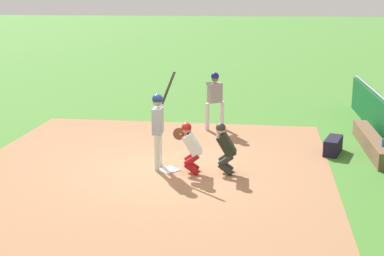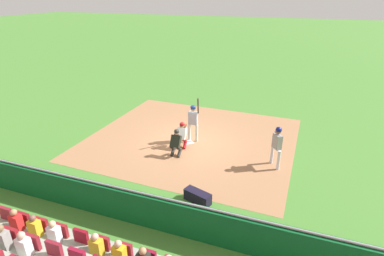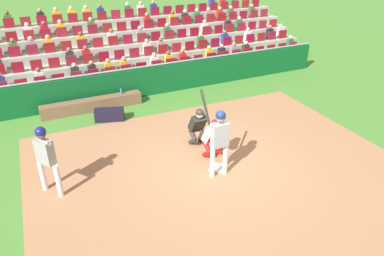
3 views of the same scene
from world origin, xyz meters
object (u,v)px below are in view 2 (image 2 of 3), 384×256
catcher_crouching (182,133)px  dugout_bench (197,219)px  home_plate_marker (188,142)px  equipment_duffel_bag (198,197)px  on_deck_batter (277,143)px  home_plate_umpire (176,142)px  water_bottle_on_bench (164,204)px  batter_at_plate (193,119)px

catcher_crouching → dugout_bench: catcher_crouching is taller
home_plate_marker → equipment_duffel_bag: size_ratio=0.45×
catcher_crouching → dugout_bench: 5.32m
on_deck_batter → home_plate_marker: bearing=168.8°
home_plate_umpire → water_bottle_on_bench: (1.23, -3.94, -0.14)m
home_plate_marker → batter_at_plate: batter_at_plate is taller
batter_at_plate → dugout_bench: bearing=-69.1°
home_plate_marker → catcher_crouching: (-0.11, -0.54, 0.69)m
batter_at_plate → home_plate_umpire: bearing=-97.7°
water_bottle_on_bench → catcher_crouching: bearing=105.0°
catcher_crouching → dugout_bench: bearing=-63.2°
batter_at_plate → on_deck_batter: bearing=-15.2°
batter_at_plate → equipment_duffel_bag: 4.89m
water_bottle_on_bench → equipment_duffel_bag: bearing=56.0°
batter_at_plate → home_plate_umpire: batter_at_plate is taller
dugout_bench → on_deck_batter: 4.92m
catcher_crouching → on_deck_batter: on_deck_batter is taller
dugout_bench → catcher_crouching: bearing=116.8°
batter_at_plate → water_bottle_on_bench: batter_at_plate is taller
home_plate_umpire → equipment_duffel_bag: (1.99, -2.82, -0.47)m
catcher_crouching → on_deck_batter: (4.30, -0.29, 0.41)m
home_plate_marker → dugout_bench: bearing=-66.7°
water_bottle_on_bench → equipment_duffel_bag: size_ratio=0.21×
batter_at_plate → on_deck_batter: size_ratio=1.30×
dugout_bench → water_bottle_on_bench: (-1.11, -0.04, 0.32)m
dugout_bench → equipment_duffel_bag: (-0.35, 1.08, -0.01)m
dugout_bench → on_deck_batter: on_deck_batter is taller
batter_at_plate → equipment_duffel_bag: size_ratio=2.42×
water_bottle_on_bench → equipment_duffel_bag: (0.75, 1.12, -0.33)m
water_bottle_on_bench → home_plate_umpire: bearing=107.4°
home_plate_marker → batter_at_plate: 1.20m
catcher_crouching → dugout_bench: (2.39, -4.73, -0.49)m
dugout_bench → batter_at_plate: bearing=110.9°
equipment_duffel_bag → batter_at_plate: bearing=129.4°
home_plate_umpire → on_deck_batter: bearing=7.3°
catcher_crouching → on_deck_batter: size_ratio=0.70×
batter_at_plate → water_bottle_on_bench: bearing=-79.7°
batter_at_plate → equipment_duffel_bag: (1.77, -4.46, -0.96)m
catcher_crouching → on_deck_batter: 4.32m
equipment_duffel_bag → on_deck_batter: size_ratio=0.54×
catcher_crouching → home_plate_umpire: bearing=-86.6°
home_plate_marker → catcher_crouching: bearing=-101.9°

